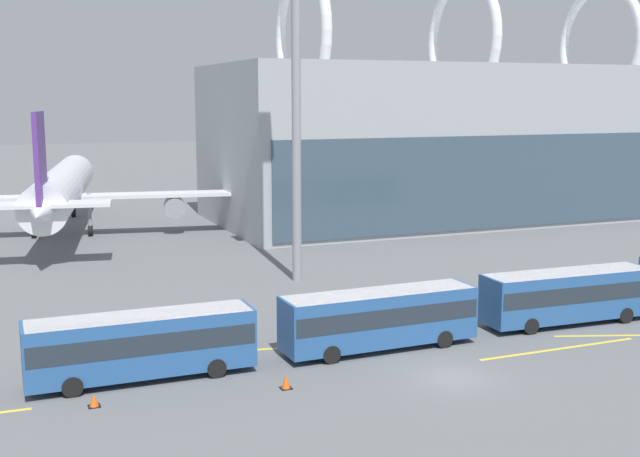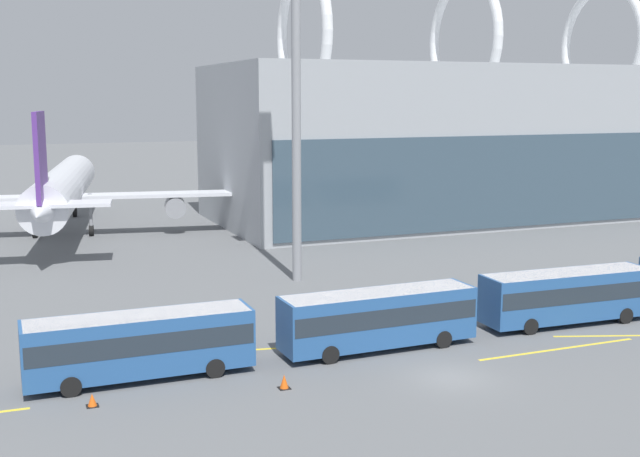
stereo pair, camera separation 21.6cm
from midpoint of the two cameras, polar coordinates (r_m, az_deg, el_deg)
The scene contains 12 objects.
ground_plane at distance 41.87m, azimuth 9.28°, elevation -10.41°, with size 440.00×440.00×0.00m, color slate.
airliner_at_gate_far at distance 85.17m, azimuth -18.03°, elevation 2.65°, with size 40.14×41.11×12.88m.
airliner_parked_remote at distance 116.21m, azimuth 13.33°, elevation 4.78°, with size 40.62×38.88×13.72m.
shuttle_bus_0 at distance 41.52m, azimuth -12.73°, elevation -7.86°, with size 11.32×2.78×3.32m.
shuttle_bus_1 at distance 45.29m, azimuth 4.12°, elevation -6.19°, with size 11.36×2.91×3.32m.
shuttle_bus_2 at distance 52.51m, azimuth 17.10°, elevation -4.41°, with size 11.39×3.06×3.32m.
floodlight_mast at distance 60.80m, azimuth -1.83°, elevation 13.73°, with size 2.49×2.49×31.51m.
lane_stripe_0 at distance 51.28m, azimuth 20.18°, elevation -7.15°, with size 7.49×0.25×0.01m, color yellow.
lane_stripe_1 at distance 45.79m, azimuth -4.24°, elevation -8.56°, with size 7.99×0.25×0.01m, color yellow.
lane_stripe_2 at distance 47.65m, azimuth 16.50°, elevation -8.21°, with size 10.45×0.25×0.01m, color yellow.
traffic_cone_0 at distance 39.81m, azimuth -2.60°, elevation -10.83°, with size 0.58×0.58×0.70m.
traffic_cone_1 at distance 39.06m, azimuth -15.93°, elevation -11.67°, with size 0.56×0.56×0.61m.
Camera 1 is at (-20.85, -33.49, 14.09)m, focal length 45.00 mm.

